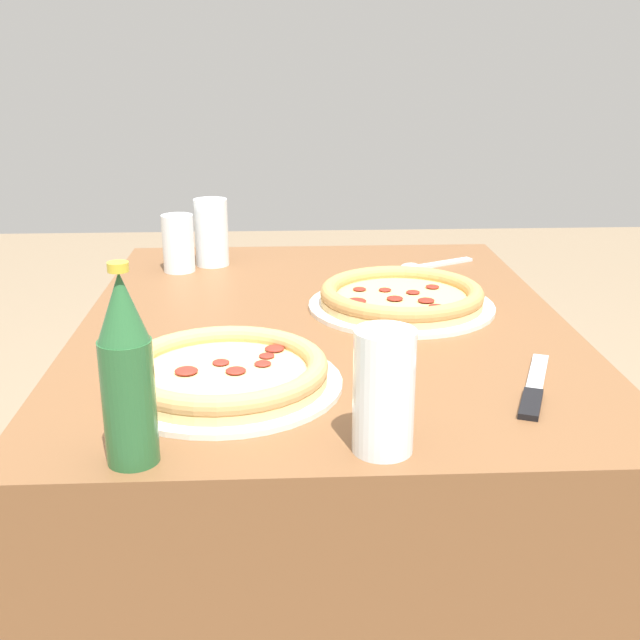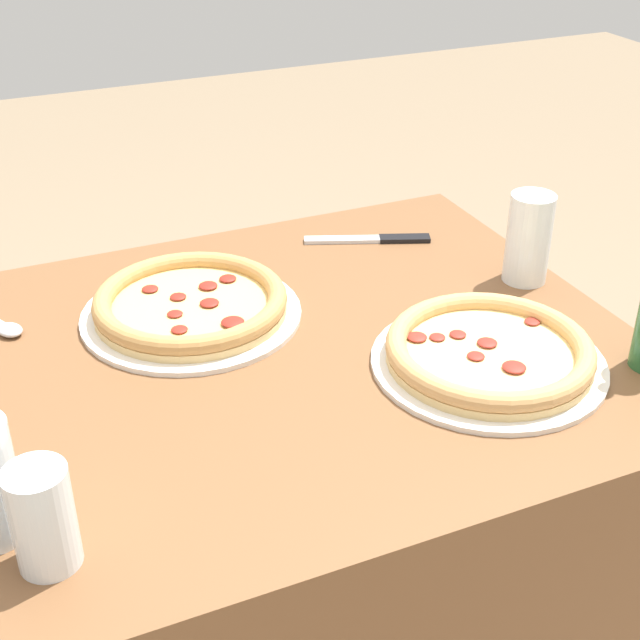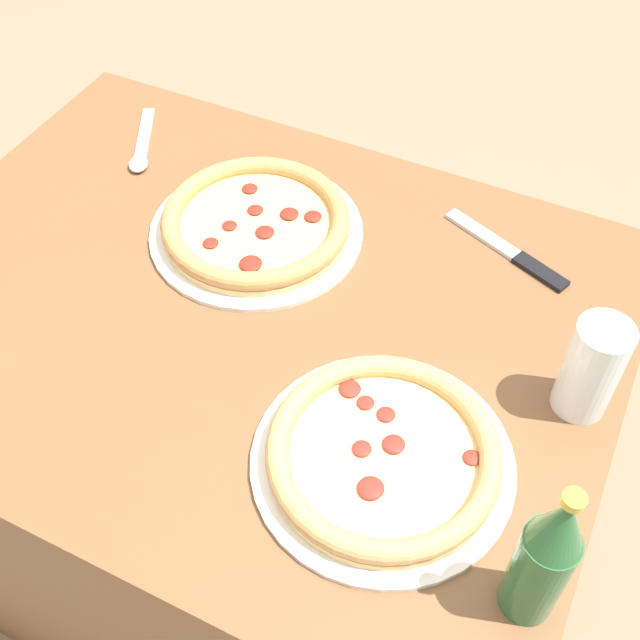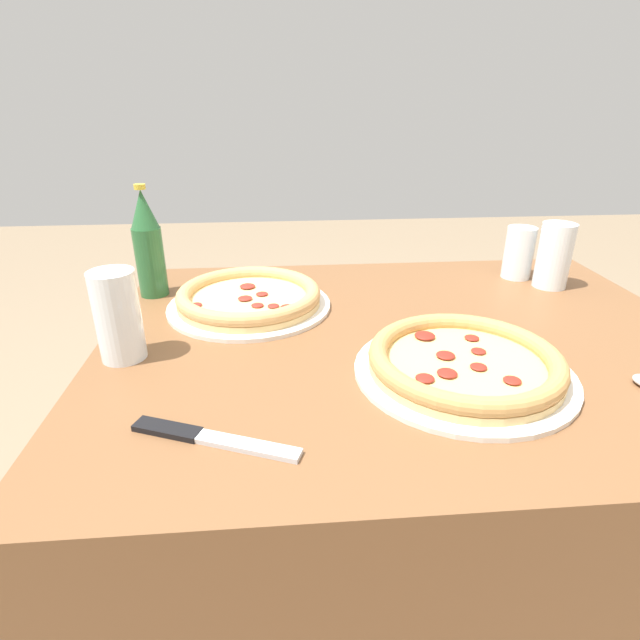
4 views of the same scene
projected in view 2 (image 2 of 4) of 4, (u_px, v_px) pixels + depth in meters
The scene contains 6 objects.
table at pixel (265, 545), 1.43m from camera, with size 1.07×0.82×0.72m.
pizza_salami at pixel (191, 305), 1.33m from camera, with size 0.33×0.33×0.04m.
pizza_margherita at pixel (489, 353), 1.21m from camera, with size 0.32×0.32×0.04m.
glass_mango_juice at pixel (43, 521), 0.88m from camera, with size 0.06×0.06×0.12m.
glass_water at pixel (528, 243), 1.41m from camera, with size 0.07×0.07×0.15m.
knife at pixel (373, 239), 1.57m from camera, with size 0.21×0.10×0.01m.
Camera 2 is at (0.34, 1.00, 1.40)m, focal length 50.00 mm.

